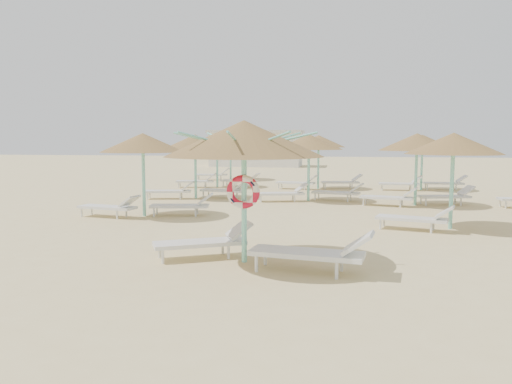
# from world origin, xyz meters

# --- Properties ---
(ground) EXTENTS (120.00, 120.00, 0.00)m
(ground) POSITION_xyz_m (0.00, 0.00, 0.00)
(ground) COLOR #D8C184
(ground) RESTS_ON ground
(main_palapa) EXTENTS (3.22, 3.22, 2.89)m
(main_palapa) POSITION_xyz_m (-0.22, -0.07, 2.51)
(main_palapa) COLOR #80DEC9
(main_palapa) RESTS_ON ground
(lounger_main_a) EXTENTS (2.13, 1.51, 0.75)m
(lounger_main_a) POSITION_xyz_m (-1.09, 0.16, 0.36)
(lounger_main_a) COLOR silver
(lounger_main_a) RESTS_ON ground
(lounger_main_b) EXTENTS (2.38, 1.03, 0.84)m
(lounger_main_b) POSITION_xyz_m (1.24, -0.67, 0.40)
(lounger_main_b) COLOR silver
(lounger_main_b) RESTS_ON ground
(palapa_field) EXTENTS (19.00, 17.95, 2.72)m
(palapa_field) POSITION_xyz_m (2.23, 10.82, 2.30)
(palapa_field) COLOR #80DEC9
(palapa_field) RESTS_ON ground
(service_hut) EXTENTS (8.40, 4.40, 3.25)m
(service_hut) POSITION_xyz_m (-6.00, 35.00, 1.64)
(service_hut) COLOR silver
(service_hut) RESTS_ON ground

